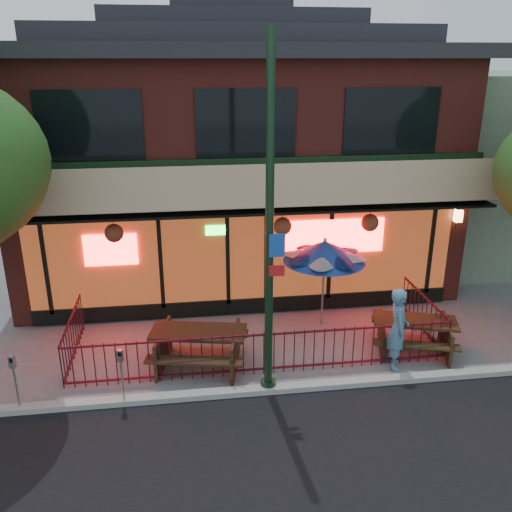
{
  "coord_description": "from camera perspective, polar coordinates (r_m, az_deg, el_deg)",
  "views": [
    {
      "loc": [
        -1.56,
        -9.87,
        6.47
      ],
      "look_at": [
        0.08,
        2.0,
        2.07
      ],
      "focal_mm": 38.0,
      "sensor_mm": 36.0,
      "label": 1
    }
  ],
  "objects": [
    {
      "name": "restaurant_building",
      "position": [
        17.21,
        -2.64,
        12.33
      ],
      "size": [
        12.96,
        9.49,
        8.05
      ],
      "color": "maroon",
      "rests_on": "ground"
    },
    {
      "name": "patio_umbrella",
      "position": [
        13.42,
        7.24,
        0.52
      ],
      "size": [
        2.04,
        2.04,
        2.34
      ],
      "color": "gray",
      "rests_on": "ground"
    },
    {
      "name": "curb",
      "position": [
        11.46,
        1.36,
        -13.85
      ],
      "size": [
        80.0,
        0.25,
        0.12
      ],
      "primitive_type": "cube",
      "color": "#999993",
      "rests_on": "ground"
    },
    {
      "name": "picnic_table_right",
      "position": [
        13.17,
        16.31,
        -7.52
      ],
      "size": [
        2.22,
        1.93,
        0.8
      ],
      "color": "#3A2914",
      "rests_on": "ground"
    },
    {
      "name": "parking_meter_near",
      "position": [
        11.04,
        -14.02,
        -11.32
      ],
      "size": [
        0.13,
        0.12,
        1.2
      ],
      "color": "#979A9F",
      "rests_on": "ground"
    },
    {
      "name": "picnic_table_left",
      "position": [
        12.1,
        -6.05,
        -9.08
      ],
      "size": [
        2.34,
        1.97,
        0.88
      ],
      "color": "#372114",
      "rests_on": "ground"
    },
    {
      "name": "parking_meter_far",
      "position": [
        11.45,
        -24.1,
        -11.3
      ],
      "size": [
        0.13,
        0.12,
        1.23
      ],
      "color": "#A0A2A9",
      "rests_on": "ground"
    },
    {
      "name": "neighbor_building",
      "position": [
        20.79,
        23.12,
        8.97
      ],
      "size": [
        6.0,
        7.0,
        6.0
      ],
      "primitive_type": "cube",
      "color": "gray",
      "rests_on": "ground"
    },
    {
      "name": "ground",
      "position": [
        11.9,
        0.97,
        -12.76
      ],
      "size": [
        80.0,
        80.0,
        0.0
      ],
      "primitive_type": "plane",
      "color": "gray",
      "rests_on": "ground"
    },
    {
      "name": "pedestrian",
      "position": [
        12.25,
        14.71,
        -7.4
      ],
      "size": [
        0.6,
        0.77,
        1.87
      ],
      "primitive_type": "imported",
      "rotation": [
        0.0,
        0.0,
        1.34
      ],
      "color": "teal",
      "rests_on": "ground"
    },
    {
      "name": "street_light",
      "position": [
        10.15,
        1.43,
        1.08
      ],
      "size": [
        0.43,
        0.32,
        7.0
      ],
      "color": "black",
      "rests_on": "ground"
    },
    {
      "name": "patio_fence",
      "position": [
        12.0,
        0.62,
        -8.93
      ],
      "size": [
        8.44,
        2.62,
        1.0
      ],
      "color": "#4A0F1A",
      "rests_on": "ground"
    }
  ]
}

